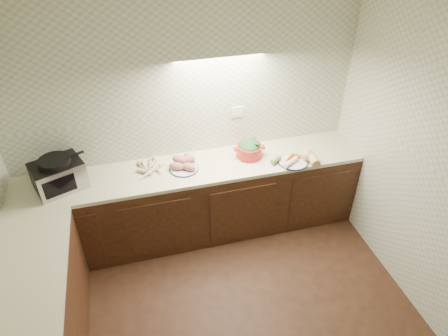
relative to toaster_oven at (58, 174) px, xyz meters
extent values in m
cube|color=white|center=(1.29, -1.52, 1.53)|extent=(3.60, 3.60, 0.05)
cube|color=#A5B28D|center=(1.29, 0.26, 0.25)|extent=(3.60, 0.05, 2.60)
cube|color=beige|center=(1.84, 0.27, 0.27)|extent=(0.13, 0.01, 0.12)
cube|color=black|center=(1.29, -0.02, -0.62)|extent=(3.60, 0.60, 0.86)
cube|color=beige|center=(1.29, -0.02, -0.17)|extent=(3.60, 0.60, 0.04)
cube|color=black|center=(0.00, 0.01, -0.01)|extent=(0.54, 0.48, 0.27)
cube|color=#A8A8AD|center=(0.06, -0.16, -0.01)|extent=(0.42, 0.18, 0.27)
cube|color=black|center=(0.06, -0.16, -0.01)|extent=(0.27, 0.11, 0.18)
cylinder|color=black|center=(0.00, 0.01, 0.15)|extent=(0.38, 0.38, 0.05)
cone|color=beige|center=(0.89, 0.00, -0.13)|extent=(0.09, 0.24, 0.04)
cone|color=beige|center=(0.83, 0.07, -0.13)|extent=(0.09, 0.19, 0.04)
cone|color=beige|center=(0.94, -0.03, -0.13)|extent=(0.20, 0.19, 0.04)
cone|color=beige|center=(0.73, -0.04, -0.13)|extent=(0.10, 0.19, 0.04)
cone|color=beige|center=(0.77, -0.04, -0.12)|extent=(0.06, 0.19, 0.05)
cone|color=beige|center=(0.80, 0.07, -0.13)|extent=(0.19, 0.18, 0.04)
cone|color=beige|center=(0.82, 0.03, -0.12)|extent=(0.19, 0.18, 0.05)
cone|color=beige|center=(0.80, 0.02, -0.10)|extent=(0.17, 0.21, 0.05)
cone|color=beige|center=(0.72, -0.03, -0.10)|extent=(0.06, 0.19, 0.04)
cone|color=beige|center=(0.94, 0.06, -0.11)|extent=(0.15, 0.16, 0.04)
cone|color=beige|center=(0.93, 0.10, -0.11)|extent=(0.15, 0.23, 0.05)
cylinder|color=#171C3E|center=(1.19, -0.02, -0.14)|extent=(0.30, 0.30, 0.01)
cylinder|color=silver|center=(1.19, -0.02, -0.14)|extent=(0.29, 0.29, 0.02)
ellipsoid|color=#A66658|center=(1.12, -0.02, -0.09)|extent=(0.18, 0.13, 0.08)
ellipsoid|color=#A66658|center=(1.24, -0.07, -0.09)|extent=(0.18, 0.13, 0.08)
ellipsoid|color=#A66658|center=(1.21, 0.03, -0.09)|extent=(0.18, 0.13, 0.08)
ellipsoid|color=#A66658|center=(1.16, 0.02, -0.05)|extent=(0.18, 0.13, 0.08)
ellipsoid|color=#A66658|center=(1.25, 0.01, -0.05)|extent=(0.18, 0.13, 0.08)
cylinder|color=black|center=(1.26, 0.10, -0.13)|extent=(0.13, 0.13, 0.05)
sphere|color=maroon|center=(1.25, 0.10, -0.09)|extent=(0.07, 0.07, 0.07)
sphere|color=silver|center=(1.29, 0.11, -0.09)|extent=(0.04, 0.04, 0.04)
cylinder|color=#B01E1A|center=(1.91, 0.03, -0.08)|extent=(0.30, 0.30, 0.14)
cube|color=#B01E1A|center=(1.76, 0.05, -0.04)|extent=(0.04, 0.06, 0.02)
cube|color=#B01E1A|center=(2.06, 0.01, -0.04)|extent=(0.04, 0.06, 0.02)
ellipsoid|color=#2A5B24|center=(1.91, 0.03, -0.03)|extent=(0.24, 0.24, 0.13)
cylinder|color=#171C3E|center=(2.32, -0.20, -0.14)|extent=(0.32, 0.32, 0.01)
cylinder|color=silver|center=(2.32, -0.20, -0.14)|extent=(0.30, 0.30, 0.02)
cone|color=#D05D18|center=(2.29, -0.18, -0.12)|extent=(0.18, 0.12, 0.04)
cone|color=#D05D18|center=(2.29, -0.17, -0.12)|extent=(0.15, 0.15, 0.04)
cone|color=#D05D18|center=(2.32, -0.16, -0.12)|extent=(0.17, 0.13, 0.04)
cone|color=#D05D18|center=(2.29, -0.15, -0.10)|extent=(0.17, 0.14, 0.04)
cylinder|color=silver|center=(2.27, -0.24, -0.11)|extent=(0.20, 0.15, 0.05)
cylinder|color=#468336|center=(2.14, -0.16, -0.11)|extent=(0.13, 0.11, 0.05)
camera|label=1|loc=(0.73, -3.33, 2.25)|focal=32.00mm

